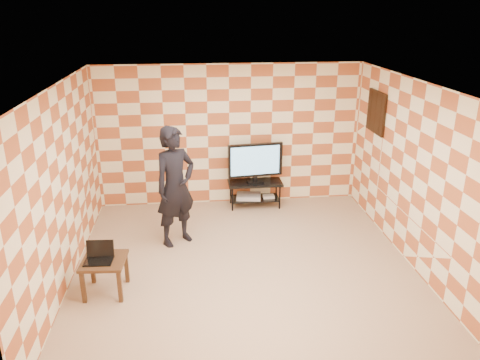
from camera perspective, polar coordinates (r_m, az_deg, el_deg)
name	(u,v)px	position (r m, az deg, el deg)	size (l,w,h in m)	color
floor	(244,265)	(7.17, 0.52, -10.34)	(5.00, 5.00, 0.00)	tan
wall_back	(229,136)	(8.95, -1.31, 5.44)	(5.00, 0.02, 2.70)	#FBEEBF
wall_front	(276,278)	(4.36, 4.46, -11.81)	(5.00, 0.02, 2.70)	#FBEEBF
wall_left	(61,188)	(6.78, -20.94, -0.97)	(0.02, 5.00, 2.70)	#FBEEBF
wall_right	(414,175)	(7.29, 20.47, 0.57)	(0.02, 5.00, 2.70)	#FBEEBF
ceiling	(245,85)	(6.23, 0.60, 11.51)	(5.00, 5.00, 0.02)	white
wall_art	(376,112)	(8.48, 16.28, 7.95)	(0.04, 0.72, 0.72)	black
tv_stand	(255,188)	(9.02, 1.83, -1.03)	(1.03, 0.46, 0.50)	black
tv	(255,161)	(8.83, 1.87, 2.32)	(1.05, 0.23, 0.76)	black
dvd_player	(249,196)	(9.05, 1.06, -2.00)	(0.46, 0.33, 0.08)	#B3B3B5
game_console	(268,196)	(9.10, 3.49, -2.01)	(0.22, 0.16, 0.05)	silver
side_table	(104,265)	(6.61, -16.22, -9.96)	(0.60, 0.60, 0.50)	#3A2418
laptop	(99,256)	(6.55, -16.78, -8.91)	(0.38, 0.31, 0.24)	black
person	(175,187)	(7.49, -7.88, -0.79)	(0.71, 0.47, 1.96)	black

